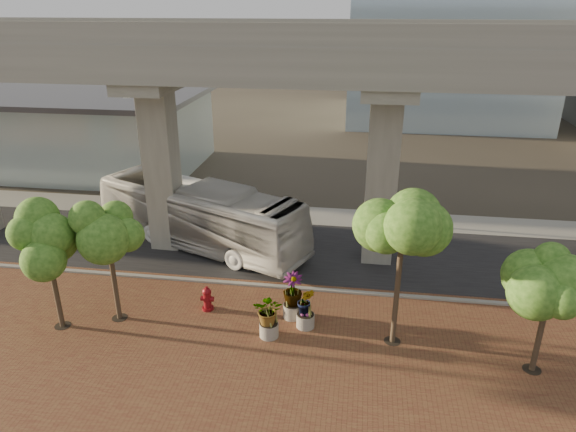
# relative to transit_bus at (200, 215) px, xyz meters

# --- Properties ---
(ground) EXTENTS (160.00, 160.00, 0.00)m
(ground) POSITION_rel_transit_bus_xyz_m (4.12, -2.27, -1.87)
(ground) COLOR #312C24
(ground) RESTS_ON ground
(brick_plaza) EXTENTS (70.00, 13.00, 0.06)m
(brick_plaza) POSITION_rel_transit_bus_xyz_m (4.12, -10.27, -1.84)
(brick_plaza) COLOR brown
(brick_plaza) RESTS_ON ground
(asphalt_road) EXTENTS (90.00, 8.00, 0.04)m
(asphalt_road) POSITION_rel_transit_bus_xyz_m (4.12, -0.27, -1.85)
(asphalt_road) COLOR black
(asphalt_road) RESTS_ON ground
(curb_strip) EXTENTS (70.00, 0.25, 0.16)m
(curb_strip) POSITION_rel_transit_bus_xyz_m (4.12, -4.27, -1.79)
(curb_strip) COLOR gray
(curb_strip) RESTS_ON ground
(far_sidewalk) EXTENTS (90.00, 3.00, 0.06)m
(far_sidewalk) POSITION_rel_transit_bus_xyz_m (4.12, 5.23, -1.84)
(far_sidewalk) COLOR gray
(far_sidewalk) RESTS_ON ground
(transit_viaduct) EXTENTS (72.00, 5.60, 12.40)m
(transit_viaduct) POSITION_rel_transit_bus_xyz_m (4.12, -0.27, 5.42)
(transit_viaduct) COLOR gray
(transit_viaduct) RESTS_ON ground
(station_pavilion) EXTENTS (23.00, 13.00, 6.30)m
(station_pavilion) POSITION_rel_transit_bus_xyz_m (-15.88, 13.73, 1.35)
(station_pavilion) COLOR silver
(station_pavilion) RESTS_ON ground
(transit_bus) EXTENTS (13.55, 8.31, 3.74)m
(transit_bus) POSITION_rel_transit_bus_xyz_m (0.00, 0.00, 0.00)
(transit_bus) COLOR silver
(transit_bus) RESTS_ON ground
(fire_hydrant) EXTENTS (0.60, 0.54, 1.19)m
(fire_hydrant) POSITION_rel_transit_bus_xyz_m (2.36, -6.68, -1.24)
(fire_hydrant) COLOR maroon
(fire_hydrant) RESTS_ON ground
(planter_front) EXTENTS (1.81, 1.81, 1.99)m
(planter_front) POSITION_rel_transit_bus_xyz_m (5.53, -8.29, -0.60)
(planter_front) COLOR #B0AC9F
(planter_front) RESTS_ON ground
(planter_right) EXTENTS (2.07, 2.07, 2.21)m
(planter_right) POSITION_rel_transit_bus_xyz_m (6.32, -6.73, -0.47)
(planter_right) COLOR gray
(planter_right) RESTS_ON ground
(planter_left) EXTENTS (1.78, 1.78, 1.95)m
(planter_left) POSITION_rel_transit_bus_xyz_m (6.99, -7.38, -0.63)
(planter_left) COLOR #ADA99C
(planter_left) RESTS_ON ground
(street_tree_far_west) EXTENTS (3.35, 3.35, 5.75)m
(street_tree_far_west) POSITION_rel_transit_bus_xyz_m (-3.60, -8.89, 2.39)
(street_tree_far_west) COLOR #493729
(street_tree_far_west) RESTS_ON ground
(street_tree_near_west) EXTENTS (3.47, 3.47, 5.88)m
(street_tree_near_west) POSITION_rel_transit_bus_xyz_m (-1.38, -7.94, 2.47)
(street_tree_near_west) COLOR #493729
(street_tree_near_west) RESTS_ON ground
(street_tree_near_east) EXTENTS (3.77, 3.77, 7.12)m
(street_tree_near_east) POSITION_rel_transit_bus_xyz_m (10.72, -7.90, 3.56)
(street_tree_near_east) COLOR #493729
(street_tree_near_east) RESTS_ON ground
(street_tree_far_east) EXTENTS (3.21, 3.21, 5.31)m
(street_tree_far_east) POSITION_rel_transit_bus_xyz_m (16.01, -8.95, 2.02)
(street_tree_far_east) COLOR #493729
(street_tree_far_east) RESTS_ON ground
(streetlamp_west) EXTENTS (0.41, 1.19, 8.24)m
(streetlamp_west) POSITION_rel_transit_bus_xyz_m (-4.73, 3.32, 2.94)
(streetlamp_west) COLOR #2F2F34
(streetlamp_west) RESTS_ON ground
(streetlamp_east) EXTENTS (0.43, 1.26, 8.71)m
(streetlamp_east) POSITION_rel_transit_bus_xyz_m (10.77, 4.49, 3.21)
(streetlamp_east) COLOR #2A292E
(streetlamp_east) RESTS_ON ground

